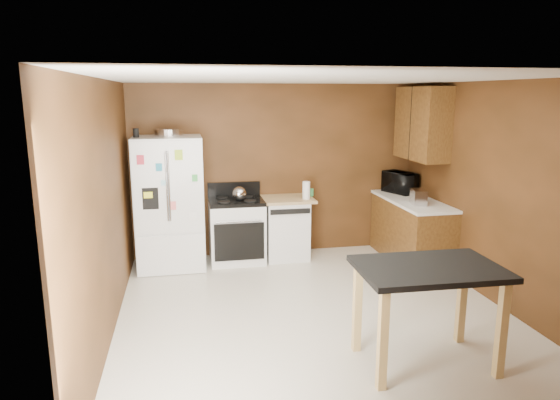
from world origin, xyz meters
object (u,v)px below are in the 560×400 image
object	(u,v)px
kettle	(239,194)
toaster	(419,197)
dishwasher	(286,227)
green_canister	(310,192)
microwave	(400,183)
pen_cup	(136,133)
paper_towel	(306,190)
roasting_pan	(169,133)
gas_range	(237,230)
island	(428,281)
refrigerator	(170,203)

from	to	relation	value
kettle	toaster	xyz separation A→B (m)	(2.33, -0.70, 0.00)
toaster	dishwasher	xyz separation A→B (m)	(-1.65, 0.81, -0.55)
green_canister	microwave	distance (m)	1.37
kettle	microwave	size ratio (longest dim) A/B	0.39
pen_cup	paper_towel	world-z (taller)	pen_cup
roasting_pan	pen_cup	distance (m)	0.43
roasting_pan	green_canister	distance (m)	2.18
gas_range	roasting_pan	bearing A→B (deg)	-179.79
kettle	green_canister	xyz separation A→B (m)	(1.06, 0.18, -0.06)
pen_cup	dishwasher	world-z (taller)	pen_cup
roasting_pan	dishwasher	world-z (taller)	roasting_pan
green_canister	kettle	bearing A→B (deg)	-170.59
microwave	island	distance (m)	3.34
kettle	green_canister	world-z (taller)	kettle
pen_cup	island	distance (m)	4.12
paper_towel	toaster	bearing A→B (deg)	-26.21
microwave	dishwasher	size ratio (longest dim) A/B	0.58
toaster	dishwasher	world-z (taller)	toaster
green_canister	refrigerator	bearing A→B (deg)	-175.68
toaster	gas_range	world-z (taller)	toaster
kettle	toaster	distance (m)	2.43
green_canister	island	distance (m)	3.21
microwave	refrigerator	size ratio (longest dim) A/B	0.28
paper_towel	green_canister	distance (m)	0.23
roasting_pan	refrigerator	distance (m)	0.95
island	roasting_pan	bearing A→B (deg)	125.51
roasting_pan	gas_range	size ratio (longest dim) A/B	0.36
kettle	paper_towel	xyz separation A→B (m)	(0.95, -0.02, 0.02)
roasting_pan	pen_cup	world-z (taller)	pen_cup
green_canister	dishwasher	distance (m)	0.62
paper_towel	refrigerator	distance (m)	1.90
pen_cup	island	xyz separation A→B (m)	(2.62, -2.98, -1.09)
gas_range	microwave	bearing A→B (deg)	0.61
kettle	paper_towel	bearing A→B (deg)	-1.01
microwave	refrigerator	world-z (taller)	refrigerator
roasting_pan	dishwasher	size ratio (longest dim) A/B	0.44
island	green_canister	bearing A→B (deg)	94.11
toaster	roasting_pan	bearing A→B (deg)	178.44
toaster	kettle	bearing A→B (deg)	175.26
refrigerator	green_canister	bearing A→B (deg)	4.32
green_canister	refrigerator	xyz separation A→B (m)	(-2.01, -0.15, -0.04)
toaster	refrigerator	size ratio (longest dim) A/B	0.15
refrigerator	gas_range	size ratio (longest dim) A/B	1.64
green_canister	toaster	size ratio (longest dim) A/B	0.38
refrigerator	dishwasher	bearing A→B (deg)	2.99
pen_cup	kettle	bearing A→B (deg)	1.50
toaster	gas_range	size ratio (longest dim) A/B	0.25
refrigerator	island	size ratio (longest dim) A/B	1.45
kettle	green_canister	bearing A→B (deg)	9.41
dishwasher	microwave	bearing A→B (deg)	0.06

